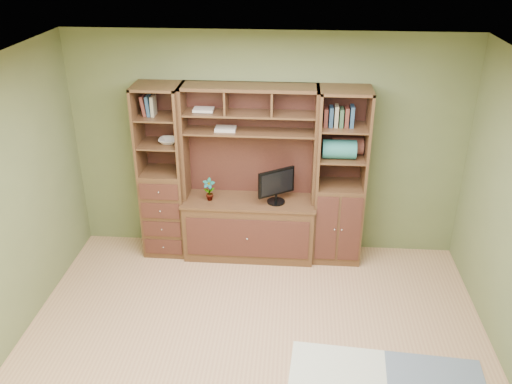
# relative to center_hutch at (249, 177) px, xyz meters

# --- Properties ---
(room) EXTENTS (4.60, 4.10, 2.64)m
(room) POSITION_rel_center_hutch_xyz_m (0.18, -1.73, 0.28)
(room) COLOR tan
(room) RESTS_ON ground
(center_hutch) EXTENTS (1.54, 0.53, 2.05)m
(center_hutch) POSITION_rel_center_hutch_xyz_m (0.00, 0.00, 0.00)
(center_hutch) COLOR #4E301B
(center_hutch) RESTS_ON ground
(left_tower) EXTENTS (0.50, 0.45, 2.05)m
(left_tower) POSITION_rel_center_hutch_xyz_m (-1.00, 0.04, 0.00)
(left_tower) COLOR #4E301B
(left_tower) RESTS_ON ground
(right_tower) EXTENTS (0.55, 0.45, 2.05)m
(right_tower) POSITION_rel_center_hutch_xyz_m (1.02, 0.04, 0.00)
(right_tower) COLOR #4E301B
(right_tower) RESTS_ON ground
(monitor) EXTENTS (0.49, 0.43, 0.56)m
(monitor) POSITION_rel_center_hutch_xyz_m (0.31, -0.03, -0.01)
(monitor) COLOR black
(monitor) RESTS_ON center_hutch
(orchid) EXTENTS (0.14, 0.10, 0.27)m
(orchid) POSITION_rel_center_hutch_xyz_m (-0.46, -0.03, -0.16)
(orchid) COLOR #B3573C
(orchid) RESTS_ON center_hutch
(magazines) EXTENTS (0.23, 0.17, 0.04)m
(magazines) POSITION_rel_center_hutch_xyz_m (-0.26, 0.09, 0.53)
(magazines) COLOR #BFB0A2
(magazines) RESTS_ON center_hutch
(bowl) EXTENTS (0.22, 0.22, 0.05)m
(bowl) POSITION_rel_center_hutch_xyz_m (-0.90, 0.04, 0.39)
(bowl) COLOR silver
(bowl) RESTS_ON left_tower
(blanket_teal) EXTENTS (0.36, 0.21, 0.21)m
(blanket_teal) POSITION_rel_center_hutch_xyz_m (0.99, -0.01, 0.37)
(blanket_teal) COLOR #286A64
(blanket_teal) RESTS_ON right_tower
(blanket_red) EXTENTS (0.34, 0.19, 0.19)m
(blanket_red) POSITION_rel_center_hutch_xyz_m (1.09, 0.12, 0.36)
(blanket_red) COLOR brown
(blanket_red) RESTS_ON right_tower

